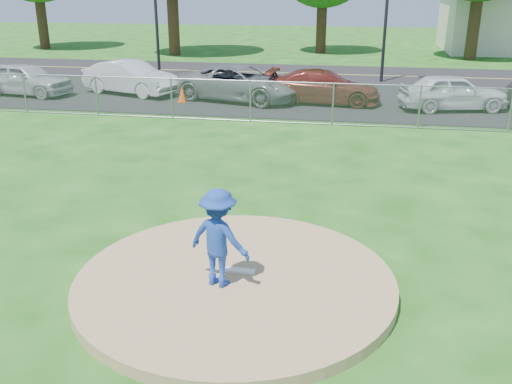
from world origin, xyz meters
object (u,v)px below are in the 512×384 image
traffic_signal_left (160,11)px  pitcher (219,238)px  traffic_cone (182,94)px  parked_car_pearl (453,92)px  parked_car_gray (240,83)px  parked_car_silver (26,79)px  parked_car_white (130,78)px  parked_car_darkred (324,87)px

traffic_signal_left → pitcher: size_ratio=3.40×
traffic_cone → parked_car_pearl: (11.14, 0.36, 0.36)m
traffic_signal_left → traffic_cone: bearing=-65.2°
parked_car_gray → parked_car_silver: bearing=108.3°
parked_car_white → pitcher: bearing=-134.7°
parked_car_silver → parked_car_pearl: 18.54m
parked_car_white → traffic_cone: bearing=-96.4°
traffic_signal_left → parked_car_silver: traffic_signal_left is taller
parked_car_pearl → parked_car_silver: bearing=77.4°
pitcher → traffic_cone: bearing=-52.1°
parked_car_white → parked_car_darkred: parked_car_white is taller
parked_car_white → parked_car_darkred: (8.82, -0.54, -0.06)m
parked_car_silver → traffic_signal_left: bearing=-23.5°
parked_car_white → parked_car_pearl: parked_car_white is taller
parked_car_silver → traffic_cone: bearing=-83.6°
parked_car_white → parked_car_pearl: (13.99, -1.00, -0.03)m
traffic_signal_left → parked_car_pearl: (14.36, -6.60, -2.64)m
parked_car_gray → parked_car_darkred: bearing=-73.9°
traffic_cone → parked_car_white: (-2.85, 1.36, 0.39)m
traffic_signal_left → pitcher: (8.56, -22.25, -2.34)m
traffic_cone → parked_car_pearl: 11.15m
traffic_signal_left → parked_car_darkred: traffic_signal_left is taller
traffic_cone → parked_car_silver: parked_car_silver is taller
traffic_signal_left → traffic_cone: size_ratio=7.92×
pitcher → parked_car_darkred: (0.62, 16.11, -0.32)m
traffic_cone → parked_car_darkred: 6.03m
traffic_cone → parked_car_darkred: bearing=7.8°
parked_car_gray → parked_car_pearl: 8.77m
parked_car_white → parked_car_silver: bearing=122.2°
parked_car_silver → parked_car_pearl: (18.54, 0.06, -0.00)m
traffic_cone → parked_car_gray: 2.54m
parked_car_silver → parked_car_darkred: 13.38m
parked_car_darkred → traffic_signal_left: bearing=59.8°
traffic_signal_left → parked_car_silver: size_ratio=1.33×
parked_car_white → parked_car_darkred: bearing=-74.4°
parked_car_gray → pitcher: bearing=-154.0°
parked_car_silver → parked_car_white: size_ratio=0.93×
parked_car_darkred → parked_car_white: bearing=90.0°
parked_car_white → parked_car_gray: (5.24, -0.58, -0.01)m
parked_car_white → parked_car_gray: bearing=-77.2°
traffic_signal_left → parked_car_gray: 8.74m
parked_car_gray → parked_car_darkred: parked_car_gray is taller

